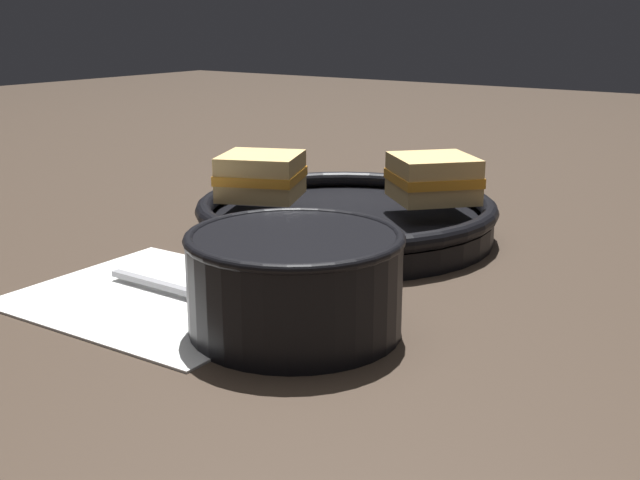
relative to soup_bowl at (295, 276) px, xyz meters
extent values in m
plane|color=#382B21|center=(-0.07, 0.06, -0.04)|extent=(4.00, 4.00, 0.00)
cube|color=white|center=(-0.13, -0.01, -0.04)|extent=(0.24, 0.20, 0.00)
cylinder|color=black|center=(0.00, 0.00, -0.01)|extent=(0.16, 0.16, 0.07)
cylinder|color=#DB5B1E|center=(0.00, 0.00, 0.02)|extent=(0.14, 0.14, 0.01)
torus|color=black|center=(0.00, 0.00, 0.03)|extent=(0.16, 0.16, 0.01)
cube|color=#9E9EA3|center=(-0.14, 0.00, -0.04)|extent=(0.12, 0.01, 0.01)
ellipsoid|color=#9E9EA3|center=(-0.06, 0.00, -0.04)|extent=(0.05, 0.03, 0.01)
cylinder|color=black|center=(-0.12, 0.24, -0.03)|extent=(0.31, 0.31, 0.02)
torus|color=black|center=(-0.12, 0.24, -0.01)|extent=(0.32, 0.32, 0.02)
cube|color=black|center=(-0.11, 0.46, -0.01)|extent=(0.03, 0.14, 0.01)
cube|color=#DBB26B|center=(-0.19, 0.19, 0.01)|extent=(0.10, 0.10, 0.02)
cube|color=orange|center=(-0.19, 0.19, 0.02)|extent=(0.11, 0.11, 0.01)
cube|color=#DBB26B|center=(-0.19, 0.19, 0.04)|extent=(0.10, 0.10, 0.02)
cube|color=#DBB26B|center=(-0.04, 0.29, 0.01)|extent=(0.11, 0.11, 0.02)
cube|color=orange|center=(-0.04, 0.29, 0.02)|extent=(0.12, 0.12, 0.01)
cube|color=#DBB26B|center=(-0.04, 0.29, 0.04)|extent=(0.11, 0.11, 0.02)
camera|label=1|loc=(0.34, -0.44, 0.19)|focal=45.00mm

